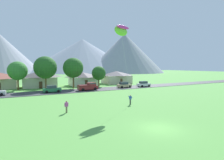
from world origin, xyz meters
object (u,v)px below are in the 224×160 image
house_leftmost (0,80)px  parked_car_green_mid_west (52,89)px  parked_car_tan_west_end (124,85)px  watcher_person (66,106)px  house_rightmost (39,79)px  tree_center (45,68)px  tree_left_of_center (18,71)px  parked_car_white_east_end (144,84)px  tree_near_right (73,68)px  kite_flyer_with_kite (121,32)px  pickup_truck_maroon_west_side (88,87)px  house_left_center (83,79)px  tree_near_left (99,73)px  house_right_center (116,77)px

house_leftmost → parked_car_green_mid_west: size_ratio=2.14×
parked_car_tan_west_end → watcher_person: size_ratio=2.52×
house_rightmost → tree_center: (1.03, -6.49, 3.57)m
tree_left_of_center → parked_car_white_east_end: tree_left_of_center is taller
parked_car_tan_west_end → parked_car_green_mid_west: 20.58m
tree_near_right → house_rightmost: bearing=138.4°
parked_car_green_mid_west → parked_car_white_east_end: 27.29m
kite_flyer_with_kite → watcher_person: size_ratio=8.08×
pickup_truck_maroon_west_side → tree_center: bearing=142.6°
house_leftmost → house_left_center: 24.02m
tree_left_of_center → kite_flyer_with_kite: kite_flyer_with_kite is taller
tree_near_left → tree_center: 15.95m
house_left_center → pickup_truck_maroon_west_side: (-2.78, -12.98, -1.21)m
tree_left_of_center → house_right_center: bearing=7.7°
house_leftmost → tree_near_left: bearing=-17.3°
parked_car_green_mid_west → parked_car_tan_west_end: bearing=-0.1°
tree_center → house_left_center: bearing=24.1°
watcher_person → house_right_center: bearing=51.7°
watcher_person → tree_near_left: bearing=58.7°
house_left_center → house_right_center: house_right_center is taller
house_left_center → parked_car_tan_west_end: house_left_center is taller
tree_near_right → house_left_center: bearing=52.7°
house_rightmost → kite_flyer_with_kite: size_ratio=0.76×
parked_car_white_east_end → pickup_truck_maroon_west_side: 18.14m
house_leftmost → parked_car_white_east_end: size_ratio=2.14×
tree_near_left → tree_center: (-15.84, 0.07, 1.86)m
house_leftmost → parked_car_green_mid_west: 19.40m
tree_near_right → parked_car_tan_west_end: (13.69, -5.81, -5.08)m
house_right_center → parked_car_white_east_end: house_right_center is taller
tree_near_right → tree_near_left: bearing=6.6°
house_left_center → tree_near_left: bearing=-59.1°
kite_flyer_with_kite → watcher_person: 15.57m
house_rightmost → parked_car_tan_west_end: house_rightmost is taller
house_leftmost → parked_car_white_east_end: 42.34m
house_rightmost → pickup_truck_maroon_west_side: size_ratio=1.95×
house_rightmost → parked_car_white_east_end: bearing=-25.8°
house_right_center → pickup_truck_maroon_west_side: bearing=-139.7°
house_leftmost → pickup_truck_maroon_west_side: size_ratio=1.71×
house_leftmost → kite_flyer_with_kite: 40.41m
tree_near_left → tree_left_of_center: tree_left_of_center is taller
house_rightmost → pickup_truck_maroon_west_side: house_rightmost is taller
tree_near_right → parked_car_white_east_end: tree_near_right is taller
tree_near_left → house_rightmost: bearing=158.8°
house_rightmost → tree_left_of_center: size_ratio=1.33×
tree_near_left → parked_car_white_east_end: tree_near_left is taller
house_leftmost → tree_near_right: 21.37m
house_leftmost → tree_near_right: tree_near_right is taller
house_rightmost → kite_flyer_with_kite: (10.68, -31.10, 9.89)m
tree_near_right → watcher_person: tree_near_right is taller
house_right_center → watcher_person: 42.40m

